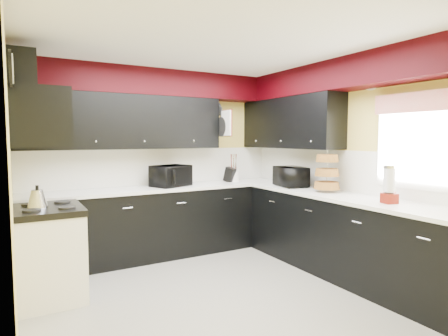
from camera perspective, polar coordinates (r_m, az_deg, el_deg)
name	(u,v)px	position (r m, az deg, el deg)	size (l,w,h in m)	color
ground	(219,294)	(4.04, -0.77, -18.65)	(3.60, 3.60, 0.00)	gray
wall_back	(158,162)	(5.37, -10.08, 0.87)	(3.60, 0.06, 2.50)	#E0C666
wall_right	(347,166)	(4.85, 18.18, 0.32)	(0.06, 3.60, 2.50)	#E0C666
wall_left	(11,183)	(3.27, -29.66, -2.04)	(0.06, 3.60, 2.50)	#E0C666
ceiling	(219,44)	(3.82, -0.81, 18.34)	(3.60, 3.60, 0.06)	white
cab_back	(166,222)	(5.20, -8.84, -8.14)	(3.60, 0.60, 0.90)	black
cab_right	(347,238)	(4.56, 18.18, -10.14)	(0.60, 3.00, 0.90)	black
counter_back	(165,188)	(5.12, -8.91, -3.01)	(3.62, 0.64, 0.04)	white
counter_right	(348,198)	(4.47, 18.33, -4.30)	(0.64, 3.02, 0.04)	white
splash_back	(158,167)	(5.36, -10.04, 0.22)	(3.60, 0.02, 0.50)	white
splash_right	(346,171)	(4.85, 18.09, -0.39)	(0.02, 3.60, 0.50)	white
upper_back	(125,122)	(5.05, -14.90, 6.80)	(2.60, 0.35, 0.70)	black
upper_right	(289,123)	(5.38, 9.90, 6.74)	(0.35, 1.80, 0.70)	black
soffit_back	(161,84)	(5.24, -9.58, 12.57)	(3.60, 0.36, 0.35)	black
soffit_right	(350,74)	(4.64, 18.68, 13.43)	(0.36, 3.24, 0.35)	black
stove	(50,256)	(4.18, -24.99, -12.01)	(0.60, 0.75, 0.86)	white
cooktop	(48,210)	(4.07, -25.21, -5.79)	(0.62, 0.77, 0.06)	black
hood	(39,118)	(4.01, -26.37, 6.79)	(0.50, 0.78, 0.55)	black
hood_duct	(22,73)	(4.05, -28.47, 12.67)	(0.24, 0.40, 0.40)	black
window	(415,142)	(4.28, 27.12, 3.51)	(0.03, 0.86, 0.96)	white
valance	(413,102)	(4.24, 26.91, 8.93)	(0.04, 0.88, 0.20)	red
pan_top	(217,110)	(5.48, -1.09, 8.86)	(0.03, 0.22, 0.40)	black
pan_mid	(221,127)	(5.35, -0.42, 6.28)	(0.03, 0.28, 0.46)	black
pan_low	(213,129)	(5.58, -1.73, 5.91)	(0.03, 0.24, 0.42)	black
cut_board	(226,123)	(5.25, 0.32, 6.86)	(0.03, 0.26, 0.35)	white
baskets	(327,172)	(4.69, 15.41, -0.62)	(0.27, 0.27, 0.50)	brown
clock	(11,68)	(3.54, -29.76, 13.03)	(0.03, 0.30, 0.30)	black
deco_plate	(371,80)	(4.64, 21.52, 12.43)	(0.03, 0.24, 0.24)	white
toaster_oven	(171,176)	(5.11, -8.03, -1.18)	(0.49, 0.41, 0.28)	black
microwave	(291,177)	(5.12, 10.19, -1.31)	(0.48, 0.32, 0.27)	black
utensil_crock	(234,175)	(5.62, 1.47, -1.13)	(0.17, 0.17, 0.18)	white
knife_block	(230,175)	(5.55, 0.87, -1.04)	(0.10, 0.14, 0.21)	black
kettle	(37,198)	(4.09, -26.55, -4.17)	(0.19, 0.19, 0.17)	#B5B5BA
dispenser_a	(390,186)	(4.09, 23.94, -2.58)	(0.13, 0.13, 0.34)	#59060D
dispenser_b	(388,186)	(4.16, 23.74, -2.52)	(0.12, 0.12, 0.33)	#620609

